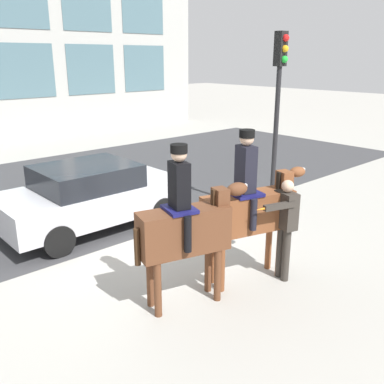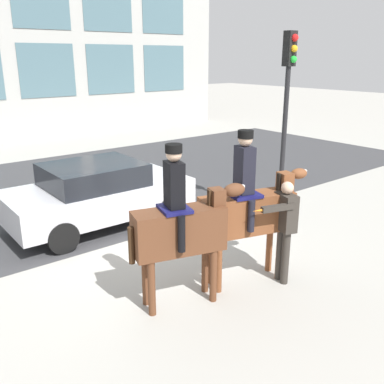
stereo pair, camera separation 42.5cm
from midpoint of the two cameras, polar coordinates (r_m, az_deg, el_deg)
name	(u,v)px [view 2 (the right image)]	position (r m, az deg, el deg)	size (l,w,h in m)	color
ground_plane	(144,248)	(8.54, -5.01, -7.45)	(80.00, 80.00, 0.00)	#9E9B93
road_surface	(53,191)	(12.53, -17.12, 0.09)	(25.21, 8.50, 0.01)	#38383A
mounted_horse_lead	(181,226)	(6.22, 0.51, -4.54)	(1.78, 0.80, 2.47)	#59331E
mounted_horse_companion	(249,209)	(6.93, 9.30, -2.24)	(1.91, 0.86, 2.55)	brown
pedestrian_bystander	(284,224)	(7.10, 13.90, -4.21)	(0.90, 0.45, 1.74)	#332D28
street_car_near_lane	(98,193)	(9.57, -11.24, -0.17)	(3.96, 1.97, 1.42)	#B7B7BC
traffic_light	(287,97)	(9.83, 13.80, 12.18)	(0.24, 0.29, 4.13)	black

